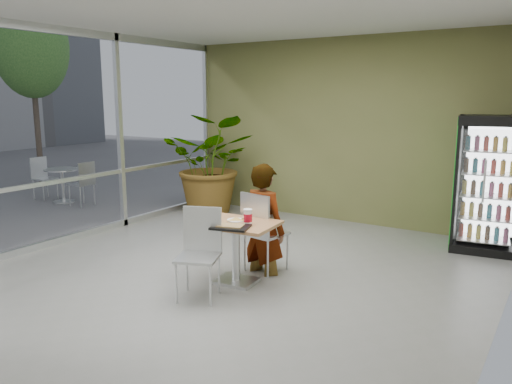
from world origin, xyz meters
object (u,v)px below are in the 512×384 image
seated_woman (264,230)px  potted_plant (213,164)px  beverage_fridge (487,185)px  chair_far (261,226)px  dining_table (236,239)px  cafeteria_tray (230,227)px  chair_near (200,245)px  soda_cup (248,217)px

seated_woman → potted_plant: size_ratio=0.90×
potted_plant → beverage_fridge: bearing=1.9°
chair_far → potted_plant: (-2.54, 2.34, 0.34)m
dining_table → cafeteria_tray: (0.11, -0.26, 0.23)m
cafeteria_tray → seated_woman: bearing=92.9°
dining_table → chair_far: bearing=83.1°
dining_table → seated_woman: 0.52m
dining_table → chair_near: 0.53m
soda_cup → potted_plant: size_ratio=0.10×
beverage_fridge → potted_plant: (-4.77, -0.16, -0.03)m
chair_far → beverage_fridge: bearing=-122.7°
seated_woman → beverage_fridge: (2.21, 2.45, 0.42)m
seated_woman → potted_plant: bearing=-32.9°
beverage_fridge → chair_near: bearing=-132.1°
dining_table → potted_plant: potted_plant is taller
chair_far → seated_woman: size_ratio=0.61×
chair_far → potted_plant: potted_plant is taller
dining_table → seated_woman: (0.07, 0.52, 0.01)m
chair_near → seated_woman: (0.19, 1.04, -0.04)m
chair_far → chair_near: chair_far is taller
beverage_fridge → potted_plant: 4.77m
soda_cup → potted_plant: bearing=133.4°
dining_table → soda_cup: 0.35m
chair_far → seated_woman: 0.08m
chair_near → cafeteria_tray: size_ratio=2.39×
soda_cup → beverage_fridge: bearing=54.9°
beverage_fridge → seated_woman: bearing=-139.6°
dining_table → seated_woman: bearing=82.1°
soda_cup → cafeteria_tray: 0.27m
dining_table → chair_far: chair_far is taller
seated_woman → chair_near: bearing=88.6°
soda_cup → beverage_fridge: (2.10, 2.98, 0.13)m
chair_far → chair_near: (-0.17, -0.98, -0.02)m
seated_woman → beverage_fridge: size_ratio=0.87×
cafeteria_tray → potted_plant: bearing=130.3°
chair_near → beverage_fridge: bearing=32.9°
soda_cup → cafeteria_tray: bearing=-106.1°
dining_table → chair_far: 0.47m
cafeteria_tray → beverage_fridge: beverage_fridge is taller
seated_woman → cafeteria_tray: (0.04, -0.78, 0.22)m
cafeteria_tray → potted_plant: potted_plant is taller
dining_table → potted_plant: bearing=131.5°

